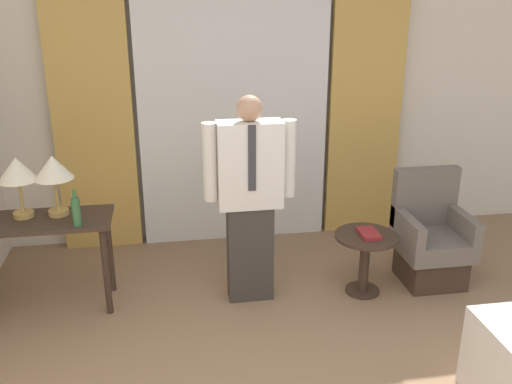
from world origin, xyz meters
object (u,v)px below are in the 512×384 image
(desk, at_px, (42,236))
(table_lamp_right, at_px, (53,170))
(side_table, at_px, (365,253))
(person, at_px, (250,194))
(book, at_px, (369,233))
(bottle_by_lamp, at_px, (76,211))
(table_lamp_left, at_px, (17,172))
(armchair, at_px, (431,242))

(desk, distance_m, table_lamp_right, 0.51)
(table_lamp_right, xyz_separation_m, side_table, (2.35, -0.26, -0.74))
(desk, distance_m, side_table, 2.50)
(person, distance_m, book, 1.00)
(person, bearing_deg, side_table, -5.23)
(desk, height_order, table_lamp_right, table_lamp_right)
(bottle_by_lamp, distance_m, person, 1.27)
(book, bearing_deg, bottle_by_lamp, 179.05)
(desk, height_order, table_lamp_left, table_lamp_left)
(table_lamp_left, height_order, side_table, table_lamp_left)
(table_lamp_left, height_order, bottle_by_lamp, table_lamp_left)
(table_lamp_left, distance_m, bottle_by_lamp, 0.54)
(table_lamp_left, distance_m, side_table, 2.72)
(table_lamp_left, bearing_deg, desk, -29.48)
(person, distance_m, armchair, 1.62)
(person, height_order, side_table, person)
(table_lamp_left, height_order, table_lamp_right, same)
(book, bearing_deg, table_lamp_right, 173.53)
(table_lamp_right, height_order, book, table_lamp_right)
(book, bearing_deg, desk, 175.48)
(table_lamp_left, bearing_deg, person, -5.99)
(person, bearing_deg, armchair, 1.45)
(table_lamp_left, distance_m, book, 2.69)
(table_lamp_right, distance_m, side_table, 2.48)
(table_lamp_right, distance_m, bottle_by_lamp, 0.37)
(armchair, height_order, side_table, armchair)
(bottle_by_lamp, bearing_deg, desk, 151.24)
(person, xyz_separation_m, book, (0.93, -0.09, -0.35))
(desk, distance_m, book, 2.50)
(table_lamp_right, height_order, side_table, table_lamp_right)
(book, bearing_deg, armchair, 12.27)
(bottle_by_lamp, height_order, person, person)
(desk, height_order, book, desk)
(table_lamp_left, xyz_separation_m, side_table, (2.60, -0.26, -0.74))
(table_lamp_right, height_order, bottle_by_lamp, table_lamp_right)
(table_lamp_left, relative_size, armchair, 0.50)
(bottle_by_lamp, relative_size, person, 0.17)
(desk, relative_size, side_table, 2.03)
(person, bearing_deg, table_lamp_right, 172.96)
(desk, distance_m, table_lamp_left, 0.51)
(desk, height_order, side_table, desk)
(table_lamp_right, height_order, person, person)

